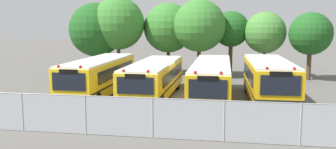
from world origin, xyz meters
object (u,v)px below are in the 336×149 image
(school_bus_3, at_px, (268,79))
(tree_4, at_px, (230,30))
(tree_1, at_px, (116,23))
(tree_0, at_px, (95,29))
(traffic_cone, at_px, (256,129))
(school_bus_0, at_px, (99,76))
(tree_5, at_px, (265,33))
(tree_3, at_px, (198,26))
(tree_2, at_px, (167,28))
(school_bus_1, at_px, (154,78))
(school_bus_2, at_px, (212,79))
(tree_6, at_px, (310,34))

(school_bus_3, bearing_deg, tree_4, -79.85)
(school_bus_3, bearing_deg, tree_1, -38.64)
(tree_0, distance_m, traffic_cone, 22.54)
(school_bus_0, height_order, tree_5, tree_5)
(school_bus_0, distance_m, tree_3, 12.39)
(tree_1, relative_size, traffic_cone, 14.80)
(school_bus_0, bearing_deg, tree_2, -103.12)
(school_bus_0, bearing_deg, tree_3, -119.67)
(tree_3, height_order, tree_5, tree_3)
(tree_5, height_order, traffic_cone, tree_5)
(traffic_cone, bearing_deg, tree_5, 83.96)
(tree_2, xyz_separation_m, tree_3, (3.19, -1.28, 0.23))
(tree_2, distance_m, tree_4, 6.13)
(school_bus_3, relative_size, tree_5, 1.55)
(school_bus_1, bearing_deg, tree_0, -51.27)
(school_bus_0, height_order, school_bus_1, school_bus_0)
(school_bus_1, xyz_separation_m, tree_3, (2.07, 10.19, 3.42))
(school_bus_1, height_order, school_bus_2, school_bus_2)
(school_bus_0, bearing_deg, traffic_cone, 144.70)
(school_bus_0, distance_m, tree_1, 10.92)
(school_bus_1, height_order, tree_1, tree_1)
(tree_2, height_order, traffic_cone, tree_2)
(tree_0, distance_m, tree_4, 13.00)
(school_bus_2, bearing_deg, tree_1, -47.33)
(tree_4, bearing_deg, tree_3, -148.21)
(tree_2, height_order, tree_5, tree_2)
(school_bus_1, height_order, school_bus_3, school_bus_3)
(school_bus_1, relative_size, tree_2, 1.47)
(tree_4, relative_size, tree_6, 1.03)
(tree_6, relative_size, traffic_cone, 11.81)
(traffic_cone, bearing_deg, tree_1, 124.84)
(tree_1, bearing_deg, tree_0, -175.70)
(tree_2, bearing_deg, tree_5, -1.03)
(tree_5, bearing_deg, school_bus_1, -125.98)
(tree_0, height_order, tree_2, tree_0)
(tree_3, bearing_deg, school_bus_1, -101.47)
(tree_3, height_order, tree_4, tree_3)
(tree_2, distance_m, tree_6, 13.16)
(school_bus_0, relative_size, tree_0, 1.41)
(school_bus_1, xyz_separation_m, tree_1, (-5.79, 9.96, 3.63))
(tree_3, bearing_deg, tree_2, 158.15)
(school_bus_2, distance_m, tree_5, 12.66)
(tree_4, bearing_deg, tree_2, -175.08)
(tree_3, bearing_deg, school_bus_3, -62.24)
(school_bus_1, distance_m, tree_5, 14.24)
(tree_5, bearing_deg, tree_2, 178.97)
(school_bus_3, distance_m, traffic_cone, 7.43)
(tree_4, bearing_deg, school_bus_2, -95.17)
(school_bus_0, xyz_separation_m, tree_5, (12.04, 11.48, 2.70))
(tree_3, distance_m, tree_5, 6.27)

